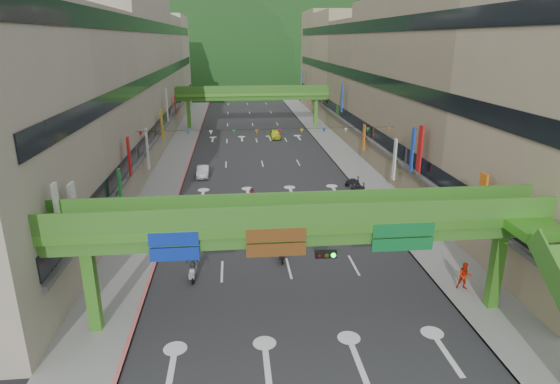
{
  "coord_description": "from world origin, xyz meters",
  "views": [
    {
      "loc": [
        -3.43,
        -16.25,
        14.84
      ],
      "look_at": [
        0.0,
        18.0,
        3.5
      ],
      "focal_mm": 30.0,
      "sensor_mm": 36.0,
      "label": 1
    }
  ],
  "objects_px": {
    "car_silver": "(203,171)",
    "car_yellow": "(275,134)",
    "pedestrian_red": "(464,278)",
    "scooter_rider_near": "(281,248)",
    "scooter_rider_mid": "(252,197)",
    "overpass_near": "(323,237)"
  },
  "relations": [
    {
      "from": "car_yellow",
      "to": "scooter_rider_mid",
      "type": "bearing_deg",
      "value": -99.15
    },
    {
      "from": "car_silver",
      "to": "pedestrian_red",
      "type": "bearing_deg",
      "value": -57.34
    },
    {
      "from": "scooter_rider_mid",
      "to": "car_silver",
      "type": "distance_m",
      "value": 11.78
    },
    {
      "from": "scooter_rider_near",
      "to": "pedestrian_red",
      "type": "relative_size",
      "value": 1.24
    },
    {
      "from": "scooter_rider_near",
      "to": "pedestrian_red",
      "type": "xyz_separation_m",
      "value": [
        10.75,
        -5.2,
        -0.15
      ]
    },
    {
      "from": "scooter_rider_near",
      "to": "pedestrian_red",
      "type": "bearing_deg",
      "value": -25.81
    },
    {
      "from": "scooter_rider_mid",
      "to": "car_silver",
      "type": "bearing_deg",
      "value": 115.62
    },
    {
      "from": "overpass_near",
      "to": "car_silver",
      "type": "bearing_deg",
      "value": 104.99
    },
    {
      "from": "scooter_rider_mid",
      "to": "car_silver",
      "type": "relative_size",
      "value": 0.5
    },
    {
      "from": "scooter_rider_near",
      "to": "scooter_rider_mid",
      "type": "relative_size",
      "value": 1.15
    },
    {
      "from": "scooter_rider_mid",
      "to": "car_yellow",
      "type": "relative_size",
      "value": 0.47
    },
    {
      "from": "scooter_rider_mid",
      "to": "pedestrian_red",
      "type": "bearing_deg",
      "value": -53.18
    },
    {
      "from": "car_silver",
      "to": "car_yellow",
      "type": "relative_size",
      "value": 0.95
    },
    {
      "from": "overpass_near",
      "to": "scooter_rider_near",
      "type": "distance_m",
      "value": 8.97
    },
    {
      "from": "overpass_near",
      "to": "scooter_rider_mid",
      "type": "xyz_separation_m",
      "value": [
        -2.84,
        19.0,
        -4.25
      ]
    },
    {
      "from": "scooter_rider_mid",
      "to": "scooter_rider_near",
      "type": "bearing_deg",
      "value": -82.29
    },
    {
      "from": "overpass_near",
      "to": "car_yellow",
      "type": "height_order",
      "value": "overpass_near"
    },
    {
      "from": "overpass_near",
      "to": "pedestrian_red",
      "type": "xyz_separation_m",
      "value": [
        9.42,
        2.62,
        -4.33
      ]
    },
    {
      "from": "car_silver",
      "to": "pedestrian_red",
      "type": "height_order",
      "value": "pedestrian_red"
    },
    {
      "from": "scooter_rider_mid",
      "to": "car_yellow",
      "type": "distance_m",
      "value": 31.24
    },
    {
      "from": "scooter_rider_near",
      "to": "pedestrian_red",
      "type": "height_order",
      "value": "scooter_rider_near"
    },
    {
      "from": "car_yellow",
      "to": "pedestrian_red",
      "type": "xyz_separation_m",
      "value": [
        7.4,
        -47.24,
        0.2
      ]
    }
  ]
}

